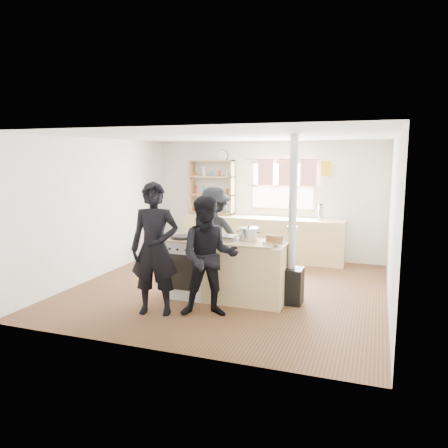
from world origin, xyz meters
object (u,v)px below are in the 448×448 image
(skillet_greens, at_px, (183,237))
(person_far, at_px, (214,235))
(stockpot_counter, at_px, (248,234))
(thermos, at_px, (321,213))
(cooking_island, at_px, (226,270))
(roast_tray, at_px, (225,238))
(flue_heater, at_px, (291,261))
(person_near_right, at_px, (209,257))
(person_near_left, at_px, (155,249))
(bread_board, at_px, (274,240))
(stockpot_stove, at_px, (199,231))

(skillet_greens, xyz_separation_m, person_far, (0.14, 0.97, -0.13))
(stockpot_counter, bearing_deg, skillet_greens, -167.30)
(thermos, xyz_separation_m, cooking_island, (-1.05, -2.77, -0.59))
(thermos, height_order, roast_tray, thermos)
(thermos, distance_m, stockpot_counter, 2.76)
(person_far, bearing_deg, flue_heater, 147.22)
(cooking_island, height_order, person_near_right, person_near_right)
(stockpot_counter, bearing_deg, person_far, 138.38)
(thermos, relative_size, person_near_left, 0.17)
(cooking_island, distance_m, bread_board, 0.91)
(flue_heater, bearing_deg, stockpot_counter, -173.99)
(bread_board, bearing_deg, stockpot_counter, 163.98)
(thermos, bearing_deg, flue_heater, -91.89)
(stockpot_counter, bearing_deg, stockpot_stove, 172.72)
(skillet_greens, xyz_separation_m, flue_heater, (1.63, 0.29, -0.31))
(stockpot_counter, xyz_separation_m, person_far, (-0.84, 0.75, -0.20))
(cooking_island, bearing_deg, stockpot_counter, 18.80)
(person_near_left, bearing_deg, cooking_island, 37.31)
(cooking_island, xyz_separation_m, person_far, (-0.52, 0.86, 0.36))
(stockpot_stove, height_order, flue_heater, flue_heater)
(bread_board, distance_m, flue_heater, 0.45)
(flue_heater, height_order, person_near_left, flue_heater)
(roast_tray, distance_m, bread_board, 0.76)
(thermos, height_order, person_near_left, person_near_left)
(skillet_greens, bearing_deg, person_near_right, -42.24)
(skillet_greens, bearing_deg, flue_heater, 10.08)
(cooking_island, height_order, person_far, person_far)
(cooking_island, relative_size, person_far, 1.19)
(stockpot_counter, bearing_deg, roast_tray, -157.62)
(skillet_greens, relative_size, person_far, 0.25)
(skillet_greens, xyz_separation_m, person_near_right, (0.67, -0.61, -0.13))
(skillet_greens, relative_size, stockpot_counter, 1.42)
(stockpot_stove, height_order, person_far, person_far)
(stockpot_counter, xyz_separation_m, bread_board, (0.43, -0.12, -0.05))
(stockpot_stove, height_order, person_near_left, person_near_left)
(person_near_left, bearing_deg, skillet_greens, 72.00)
(thermos, distance_m, flue_heater, 2.63)
(stockpot_stove, bearing_deg, bread_board, -10.24)
(bread_board, relative_size, person_near_right, 0.20)
(stockpot_stove, bearing_deg, stockpot_counter, -7.28)
(stockpot_counter, distance_m, bread_board, 0.45)
(thermos, height_order, flue_heater, flue_heater)
(bread_board, xyz_separation_m, person_near_left, (-1.48, -0.88, -0.06))
(roast_tray, distance_m, person_far, 1.03)
(roast_tray, distance_m, flue_heater, 1.05)
(roast_tray, xyz_separation_m, flue_heater, (0.98, 0.20, -0.33))
(cooking_island, distance_m, person_far, 1.07)
(skillet_greens, xyz_separation_m, stockpot_counter, (0.99, 0.22, 0.07))
(person_near_left, distance_m, person_far, 1.76)
(roast_tray, xyz_separation_m, person_near_left, (-0.72, -0.86, -0.05))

